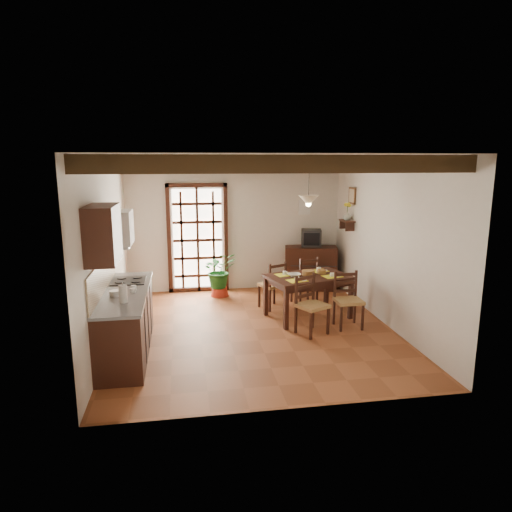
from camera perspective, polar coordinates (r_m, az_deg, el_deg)
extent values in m
plane|color=brown|center=(7.62, -0.26, -9.14)|extent=(5.00, 5.00, 0.00)
cube|color=silver|center=(9.68, -2.60, 3.94)|extent=(4.50, 0.02, 2.80)
cube|color=silver|center=(4.85, 4.40, -4.07)|extent=(4.50, 0.02, 2.80)
cube|color=silver|center=(7.24, -18.14, 0.68)|extent=(0.02, 5.00, 2.80)
cube|color=silver|center=(7.91, 16.06, 1.71)|extent=(0.02, 5.00, 2.80)
cube|color=white|center=(7.12, -0.28, 12.42)|extent=(4.50, 5.00, 0.02)
cube|color=black|center=(5.05, 3.55, 11.41)|extent=(4.50, 0.14, 0.20)
cube|color=black|center=(5.88, 1.69, 11.48)|extent=(4.50, 0.14, 0.20)
cube|color=black|center=(6.70, 0.30, 11.52)|extent=(4.50, 0.14, 0.20)
cube|color=black|center=(7.53, -0.79, 11.55)|extent=(4.50, 0.14, 0.20)
cube|color=black|center=(8.36, -1.66, 11.57)|extent=(4.50, 0.14, 0.20)
cube|color=black|center=(9.20, -2.38, 11.59)|extent=(4.50, 0.14, 0.20)
cube|color=white|center=(9.66, -7.30, 2.04)|extent=(1.01, 0.02, 2.11)
cube|color=black|center=(9.49, -7.47, 8.79)|extent=(1.26, 0.10, 0.08)
cube|color=black|center=(9.61, -10.81, 1.87)|extent=(0.08, 0.10, 2.28)
cube|color=black|center=(9.65, -3.78, 2.09)|extent=(0.08, 0.10, 2.28)
cube|color=black|center=(9.59, -7.28, 1.97)|extent=(1.01, 0.03, 2.02)
cube|color=black|center=(6.87, -15.87, -8.07)|extent=(0.60, 2.20, 0.88)
cube|color=slate|center=(6.73, -16.09, -4.38)|extent=(0.64, 2.25, 0.04)
cube|color=tan|center=(6.72, -18.62, -2.55)|extent=(0.02, 2.20, 0.50)
cube|color=black|center=(5.87, -18.60, 2.63)|extent=(0.35, 0.80, 0.70)
cube|color=white|center=(7.11, -16.79, 3.43)|extent=(0.38, 0.60, 0.50)
cube|color=silver|center=(7.15, -16.66, 1.29)|extent=(0.32, 0.55, 0.04)
cube|color=black|center=(7.25, -15.62, -3.00)|extent=(0.50, 0.55, 0.02)
cylinder|color=white|center=(6.17, -16.27, -4.62)|extent=(0.11, 0.11, 0.24)
cylinder|color=silver|center=(6.49, -17.24, -4.59)|extent=(0.14, 0.14, 0.10)
cube|color=black|center=(8.03, 6.55, -2.63)|extent=(1.58, 1.22, 0.05)
cube|color=black|center=(8.05, 6.54, -3.14)|extent=(1.42, 1.10, 0.10)
cube|color=black|center=(8.78, 8.79, -4.00)|extent=(0.09, 0.09, 0.71)
cube|color=black|center=(8.18, 1.24, -5.05)|extent=(0.09, 0.09, 0.71)
cube|color=black|center=(8.16, 11.75, -5.32)|extent=(0.09, 0.09, 0.71)
cube|color=black|center=(7.52, 3.79, -6.60)|extent=(0.09, 0.09, 0.71)
cube|color=#AF854A|center=(7.34, 7.05, -6.19)|extent=(0.58, 0.57, 0.05)
cube|color=black|center=(7.39, 6.15, -4.09)|extent=(0.41, 0.23, 0.48)
cube|color=black|center=(7.41, 7.00, -7.91)|extent=(0.55, 0.54, 0.47)
cube|color=#AF854A|center=(7.71, 11.51, -5.52)|extent=(0.43, 0.41, 0.05)
cube|color=black|center=(7.80, 11.12, -3.51)|extent=(0.43, 0.04, 0.47)
cube|color=black|center=(7.78, 11.44, -7.13)|extent=(0.41, 0.39, 0.46)
cube|color=#AF854A|center=(8.56, 2.02, -3.63)|extent=(0.55, 0.54, 0.05)
cube|color=black|center=(8.38, 2.72, -2.38)|extent=(0.39, 0.21, 0.45)
cube|color=black|center=(8.63, 2.01, -5.06)|extent=(0.52, 0.51, 0.44)
cube|color=#AF854A|center=(8.88, 6.06, -3.01)|extent=(0.52, 0.50, 0.05)
cube|color=black|center=(8.67, 6.67, -1.77)|extent=(0.43, 0.14, 0.47)
cube|color=black|center=(8.94, 6.03, -4.45)|extent=(0.50, 0.48, 0.46)
cube|color=#FAF727|center=(7.74, 4.51, -2.97)|extent=(0.32, 0.24, 0.01)
cube|color=#FAF727|center=(7.93, 9.41, -2.73)|extent=(0.32, 0.24, 0.01)
cube|color=#FAF727|center=(8.15, 3.78, -2.20)|extent=(0.32, 0.24, 0.01)
cube|color=#FAF727|center=(8.33, 8.45, -1.99)|extent=(0.32, 0.24, 0.01)
cylinder|color=olive|center=(8.02, 6.56, -2.14)|extent=(0.22, 0.22, 0.09)
imported|color=white|center=(7.94, 4.83, -2.38)|extent=(0.23, 0.23, 0.05)
cube|color=black|center=(9.90, 6.82, -1.46)|extent=(1.18, 0.73, 0.93)
cube|color=black|center=(9.77, 6.91, 2.28)|extent=(0.49, 0.46, 0.35)
cube|color=black|center=(9.60, 7.22, 2.10)|extent=(0.33, 0.10, 0.26)
cube|color=white|center=(9.91, 6.08, 6.10)|extent=(0.25, 0.03, 0.32)
cone|color=maroon|center=(9.42, -4.56, -4.34)|extent=(0.38, 0.38, 0.23)
imported|color=#144C19|center=(9.30, -4.61, -1.62)|extent=(2.03, 1.85, 1.90)
cube|color=black|center=(9.30, 11.31, 4.33)|extent=(0.20, 0.42, 0.03)
cube|color=black|center=(9.15, 11.66, 3.63)|extent=(0.18, 0.03, 0.18)
cube|color=black|center=(9.47, 10.93, 3.92)|extent=(0.18, 0.03, 0.18)
imported|color=#B2BFB2|center=(9.29, 11.34, 4.94)|extent=(0.15, 0.15, 0.15)
sphere|color=#FAF727|center=(9.26, 11.39, 6.23)|extent=(0.14, 0.14, 0.14)
cylinder|color=#144C19|center=(9.28, 11.35, 5.31)|extent=(0.01, 0.01, 0.28)
cube|color=brown|center=(9.28, 11.93, 7.39)|extent=(0.03, 0.32, 0.32)
cube|color=#C3B292|center=(9.27, 11.85, 7.39)|extent=(0.01, 0.26, 0.26)
cylinder|color=black|center=(7.88, 6.65, 9.74)|extent=(0.01, 0.01, 0.70)
cone|color=#F3E4C4|center=(7.91, 6.58, 7.06)|extent=(0.36, 0.36, 0.14)
sphere|color=#FFD88C|center=(7.91, 6.57, 6.48)|extent=(0.09, 0.09, 0.09)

